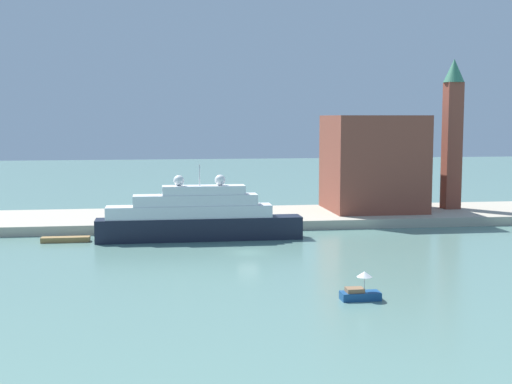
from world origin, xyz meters
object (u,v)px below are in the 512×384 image
object	(u,v)px
bell_tower	(452,128)
small_motorboat	(360,291)
mooring_bollard	(221,219)
harbor_building	(373,163)
parked_car	(146,213)
person_figure	(177,217)
work_barge	(66,239)
large_yacht	(197,218)

from	to	relation	value
bell_tower	small_motorboat	bearing A→B (deg)	-121.26
mooring_bollard	harbor_building	bearing A→B (deg)	20.20
parked_car	person_figure	bearing A→B (deg)	-52.78
work_barge	mooring_bollard	xyz separation A→B (m)	(21.86, 6.49, 1.40)
work_barge	bell_tower	size ratio (longest dim) A/B	0.26
mooring_bollard	person_figure	bearing A→B (deg)	176.58
harbor_building	person_figure	bearing A→B (deg)	-164.19
small_motorboat	bell_tower	size ratio (longest dim) A/B	0.15
parked_car	person_figure	size ratio (longest dim) A/B	2.43
bell_tower	mooring_bollard	world-z (taller)	bell_tower
harbor_building	bell_tower	xyz separation A→B (m)	(13.76, -0.08, 5.74)
bell_tower	person_figure	distance (m)	49.27
large_yacht	small_motorboat	xyz separation A→B (m)	(13.13, -34.10, -2.30)
work_barge	parked_car	world-z (taller)	parked_car
mooring_bollard	parked_car	bearing A→B (deg)	149.68
large_yacht	person_figure	size ratio (longest dim) A/B	16.52
small_motorboat	mooring_bollard	size ratio (longest dim) A/B	5.34
large_yacht	mooring_bollard	size ratio (longest dim) A/B	41.29
work_barge	mooring_bollard	world-z (taller)	mooring_bollard
harbor_building	person_figure	size ratio (longest dim) A/B	9.22
small_motorboat	person_figure	bearing A→B (deg)	110.48
small_motorboat	bell_tower	distance (m)	61.47
small_motorboat	harbor_building	distance (m)	54.69
large_yacht	parked_car	xyz separation A→B (m)	(-7.19, 13.93, -1.08)
harbor_building	mooring_bollard	size ratio (longest dim) A/B	23.05
work_barge	harbor_building	world-z (taller)	harbor_building
large_yacht	parked_car	bearing A→B (deg)	117.31
large_yacht	harbor_building	xyz separation A→B (m)	(30.39, 17.09, 6.22)
harbor_building	parked_car	distance (m)	38.42
small_motorboat	work_barge	world-z (taller)	small_motorboat
large_yacht	person_figure	world-z (taller)	large_yacht
person_figure	bell_tower	bearing A→B (deg)	11.20
large_yacht	parked_car	world-z (taller)	large_yacht
bell_tower	parked_car	xyz separation A→B (m)	(-51.35, -3.08, -13.04)
bell_tower	parked_car	bearing A→B (deg)	-176.57
bell_tower	mooring_bollard	bearing A→B (deg)	-166.52
large_yacht	harbor_building	distance (m)	35.42
work_barge	person_figure	bearing A→B (deg)	24.16
large_yacht	small_motorboat	size ratio (longest dim) A/B	7.73
parked_car	mooring_bollard	bearing A→B (deg)	-30.32
large_yacht	work_barge	distance (m)	18.09
work_barge	person_figure	xyz separation A→B (m)	(15.34, 6.88, 1.85)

